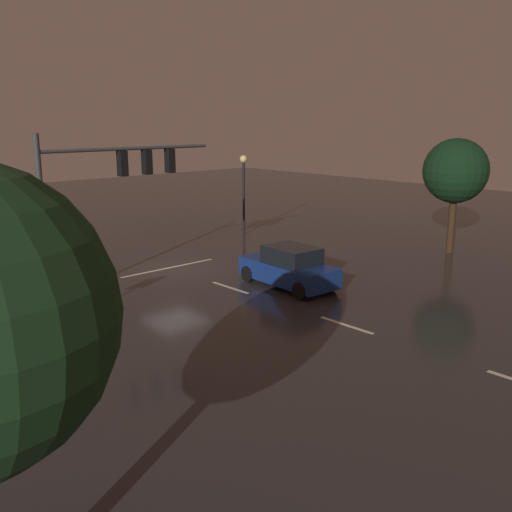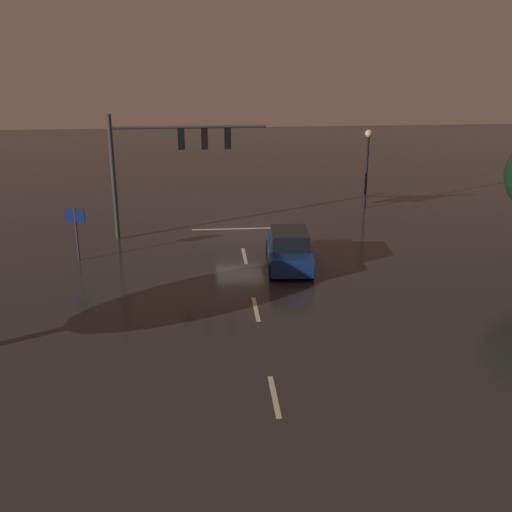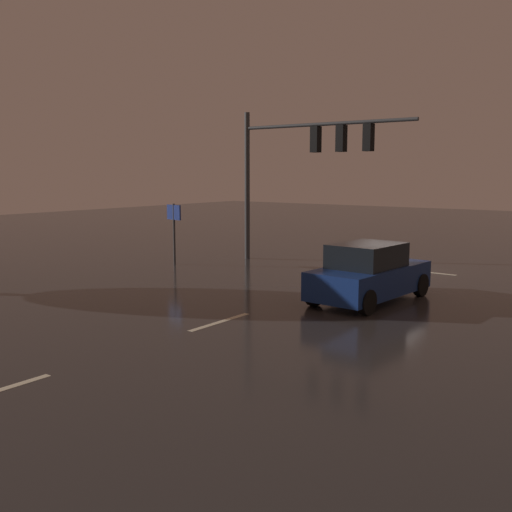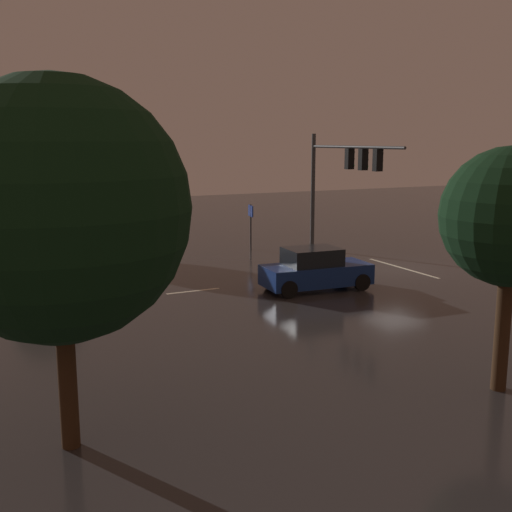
{
  "view_description": "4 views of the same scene",
  "coord_description": "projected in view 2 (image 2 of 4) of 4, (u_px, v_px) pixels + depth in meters",
  "views": [
    {
      "loc": [
        14.61,
        21.36,
        6.73
      ],
      "look_at": [
        0.98,
        6.61,
        1.94
      ],
      "focal_mm": 40.64,
      "sensor_mm": 36.0,
      "label": 1
    },
    {
      "loc": [
        1.86,
        31.04,
        9.62
      ],
      "look_at": [
        -0.22,
        7.64,
        1.28
      ],
      "focal_mm": 43.18,
      "sensor_mm": 36.0,
      "label": 2
    },
    {
      "loc": [
        -9.38,
        21.03,
        3.71
      ],
      "look_at": [
        0.76,
        7.48,
        1.32
      ],
      "focal_mm": 41.59,
      "sensor_mm": 36.0,
      "label": 3
    },
    {
      "loc": [
        -22.57,
        18.13,
        5.9
      ],
      "look_at": [
        -0.58,
        7.51,
        1.31
      ],
      "focal_mm": 43.49,
      "sensor_mm": 36.0,
      "label": 4
    }
  ],
  "objects": [
    {
      "name": "traffic_signal_assembly",
      "position": [
        170.0,
        151.0,
        29.98
      ],
      "size": [
        7.62,
        0.47,
        6.22
      ],
      "color": "#383A3D",
      "rests_on": "ground_plane"
    },
    {
      "name": "stop_bar",
      "position": [
        239.0,
        229.0,
        32.86
      ],
      "size": [
        5.0,
        0.16,
        0.01
      ],
      "primitive_type": "cube",
      "color": "beige",
      "rests_on": "ground_plane"
    },
    {
      "name": "route_sign",
      "position": [
        76.0,
        223.0,
        27.64
      ],
      "size": [
        0.89,
        0.24,
        2.47
      ],
      "color": "#383A3D",
      "rests_on": "ground_plane"
    },
    {
      "name": "lane_dash_mid",
      "position": [
        256.0,
        309.0,
        23.12
      ],
      "size": [
        0.16,
        2.2,
        0.01
      ],
      "primitive_type": "cube",
      "rotation": [
        0.0,
        0.0,
        1.57
      ],
      "color": "beige",
      "rests_on": "ground_plane"
    },
    {
      "name": "lane_dash_near",
      "position": [
        274.0,
        396.0,
        17.49
      ],
      "size": [
        0.16,
        2.2,
        0.01
      ],
      "primitive_type": "cube",
      "rotation": [
        0.0,
        0.0,
        1.57
      ],
      "color": "beige",
      "rests_on": "ground_plane"
    },
    {
      "name": "lane_dash_far",
      "position": [
        245.0,
        256.0,
        28.75
      ],
      "size": [
        0.16,
        2.2,
        0.01
      ],
      "primitive_type": "cube",
      "rotation": [
        0.0,
        0.0,
        1.57
      ],
      "color": "beige",
      "rests_on": "ground_plane"
    },
    {
      "name": "car_approaching",
      "position": [
        289.0,
        249.0,
        27.22
      ],
      "size": [
        2.15,
        4.46,
        1.7
      ],
      "color": "navy",
      "rests_on": "ground_plane"
    },
    {
      "name": "street_lamp_left_kerb",
      "position": [
        368.0,
        153.0,
        35.7
      ],
      "size": [
        0.44,
        0.44,
        4.67
      ],
      "color": "black",
      "rests_on": "ground_plane"
    },
    {
      "name": "ground_plane",
      "position": [
        239.0,
        231.0,
        32.51
      ],
      "size": [
        80.0,
        80.0,
        0.0
      ],
      "primitive_type": "plane",
      "color": "#2D2B2B"
    }
  ]
}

